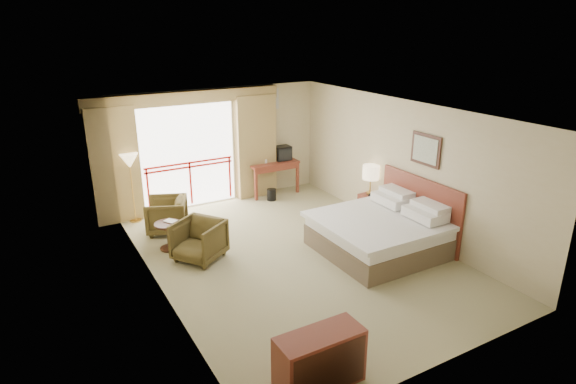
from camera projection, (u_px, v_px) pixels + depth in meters
floor at (295, 256)px, 8.95m from camera, size 7.00×7.00×0.00m
ceiling at (296, 111)px, 8.05m from camera, size 7.00×7.00×0.00m
wall_back at (220, 146)px, 11.36m from camera, size 5.00×0.00×5.00m
wall_front at (448, 271)px, 5.64m from camera, size 5.00×0.00×5.00m
wall_left at (155, 214)px, 7.33m from camera, size 0.00×7.00×7.00m
wall_right at (403, 167)px, 9.67m from camera, size 0.00×7.00×7.00m
balcony_door at (189, 156)px, 11.02m from camera, size 2.40×0.00×2.40m
balcony_railing at (190, 173)px, 11.14m from camera, size 2.09×0.03×1.02m
curtain_left at (115, 166)px, 10.13m from camera, size 1.00×0.26×2.50m
curtain_right at (256, 147)px, 11.67m from camera, size 1.00×0.26×2.50m
valance at (186, 98)px, 10.49m from camera, size 4.40×0.22×0.28m
hvac_vent at (269, 99)px, 11.61m from camera, size 0.50×0.04×0.50m
bed at (380, 232)px, 9.04m from camera, size 2.13×2.06×0.97m
headboard at (419, 209)px, 9.39m from camera, size 0.06×2.10×1.30m
framed_art at (426, 150)px, 9.00m from camera, size 0.04×0.72×0.60m
nightstand at (370, 207)px, 10.56m from camera, size 0.40×0.47×0.55m
table_lamp at (371, 173)px, 10.34m from camera, size 0.36×0.36×0.64m
phone at (374, 196)px, 10.30m from camera, size 0.19×0.15×0.08m
desk at (271, 168)px, 12.06m from camera, size 1.27×0.61×0.83m
tv at (283, 153)px, 12.03m from camera, size 0.40×0.31×0.36m
coffee_maker at (259, 158)px, 11.75m from camera, size 0.16×0.16×0.27m
cup at (266, 161)px, 11.80m from camera, size 0.09×0.09×0.10m
wastebasket at (272, 195)px, 11.70m from camera, size 0.26×0.26×0.28m
armchair_far at (168, 231)px, 9.99m from camera, size 1.04×1.03×0.73m
armchair_near at (200, 259)px, 8.84m from camera, size 1.12×1.11×0.74m
side_table at (168, 231)px, 9.10m from camera, size 0.49×0.49×0.53m
book at (167, 223)px, 9.04m from camera, size 0.25×0.28×0.02m
floor_lamp at (130, 163)px, 10.08m from camera, size 0.39×0.39×1.52m
dresser at (320, 360)px, 5.66m from camera, size 1.06×0.45×0.71m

